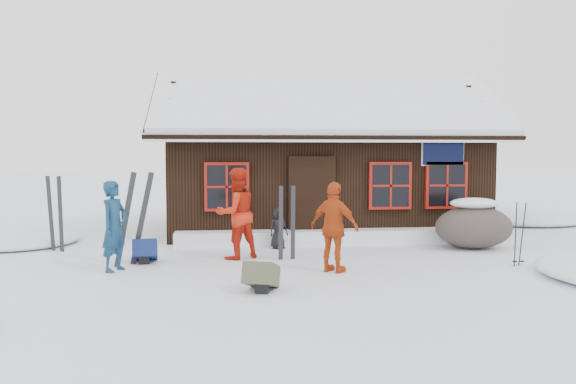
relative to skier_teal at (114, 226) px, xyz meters
name	(u,v)px	position (x,y,z in m)	size (l,w,h in m)	color
ground	(285,264)	(3.12, 0.34, -0.82)	(120.00, 120.00, 0.00)	white
mountain_hut	(319,173)	(4.62, 5.32, 0.76)	(8.90, 6.09, 4.42)	black
snow_drift	(338,236)	(4.62, 2.59, -0.64)	(7.60, 0.60, 0.35)	white
snow_mounds	(348,246)	(4.77, 2.21, -0.82)	(20.60, 13.20, 0.48)	white
skier_teal	(114,226)	(0.00, 0.00, 0.00)	(0.60, 0.39, 1.64)	navy
skier_orange_left	(236,213)	(2.20, 0.96, 0.10)	(0.89, 0.70, 1.84)	red
skier_orange_right	(334,227)	(3.92, -0.53, -0.01)	(0.95, 0.40, 1.62)	#B93F13
skier_crouched	(278,228)	(3.16, 2.09, -0.36)	(0.45, 0.29, 0.92)	black
boulder	(474,226)	(7.51, 1.62, -0.30)	(1.73, 1.30, 1.02)	#4D443E
ski_pair_left	(134,219)	(0.25, 0.56, 0.06)	(0.76, 0.32, 1.83)	black
ski_pair_mid	(55,215)	(-1.69, 2.29, -0.03)	(0.41, 0.23, 1.69)	black
ski_pair_right	(287,224)	(3.21, 0.77, -0.10)	(0.34, 0.09, 1.53)	black
ski_poles	(519,235)	(7.51, -0.32, -0.24)	(0.22, 0.11, 1.24)	black
backpack_blue	(145,254)	(0.43, 0.76, -0.65)	(0.46, 0.61, 0.33)	navy
backpack_olive	(261,280)	(2.54, -1.74, -0.65)	(0.46, 0.62, 0.33)	#494934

